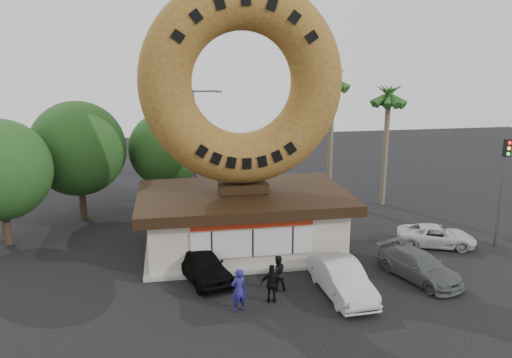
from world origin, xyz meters
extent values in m
plane|color=black|center=(0.00, 0.00, 0.00)|extent=(90.00, 90.00, 0.00)
cube|color=beige|center=(0.00, 6.00, 1.50)|extent=(10.00, 6.00, 3.00)
cube|color=#999993|center=(0.00, 6.00, 0.07)|extent=(10.60, 6.60, 0.15)
cube|color=#3F3F3F|center=(0.00, 6.00, 3.05)|extent=(10.00, 6.00, 0.10)
cube|color=black|center=(0.00, 6.00, 3.00)|extent=(11.20, 7.20, 0.55)
cube|color=silver|center=(0.00, 2.95, 1.55)|extent=(6.00, 0.12, 1.40)
cube|color=red|center=(0.00, 2.93, 2.55)|extent=(6.00, 0.10, 0.45)
cube|color=black|center=(0.00, 6.00, 3.55)|extent=(2.60, 1.40, 0.50)
torus|color=olive|center=(0.00, 6.00, 9.04)|extent=(10.47, 2.67, 10.47)
cylinder|color=#473321|center=(-9.50, 13.00, 1.65)|extent=(0.44, 0.44, 3.30)
sphere|color=#1B4B1B|center=(-9.50, 13.00, 4.65)|extent=(6.00, 6.00, 6.00)
cylinder|color=#473321|center=(-4.00, 15.00, 1.43)|extent=(0.44, 0.44, 2.86)
sphere|color=#1B4B1B|center=(-4.00, 15.00, 4.03)|extent=(5.20, 5.20, 5.20)
cylinder|color=#473321|center=(-13.00, 9.00, 1.54)|extent=(0.44, 0.44, 3.08)
cylinder|color=#726651|center=(7.50, 14.00, 4.50)|extent=(0.36, 0.36, 9.00)
cylinder|color=#726651|center=(11.00, 12.50, 4.00)|extent=(0.36, 0.36, 8.00)
cylinder|color=#59595E|center=(-2.00, 16.00, 4.00)|extent=(0.18, 0.18, 8.00)
cylinder|color=#59595E|center=(-1.10, 16.00, 7.90)|extent=(1.80, 0.12, 0.12)
cube|color=#59595E|center=(-0.20, 16.00, 7.85)|extent=(0.45, 0.20, 0.12)
cylinder|color=#59595E|center=(14.00, 4.00, 3.00)|extent=(0.18, 0.18, 6.00)
cube|color=black|center=(14.00, 4.00, 5.60)|extent=(0.30, 0.28, 0.95)
sphere|color=red|center=(14.00, 3.85, 5.90)|extent=(0.18, 0.18, 0.18)
sphere|color=yellow|center=(14.00, 3.85, 5.60)|extent=(0.18, 0.18, 0.18)
sphere|color=green|center=(14.00, 3.85, 5.30)|extent=(0.18, 0.18, 0.18)
imported|color=navy|center=(-1.21, -0.68, 0.95)|extent=(0.80, 0.64, 1.90)
imported|color=black|center=(0.78, 0.85, 0.85)|extent=(0.91, 0.75, 1.69)
imported|color=black|center=(0.31, -0.19, 0.87)|extent=(1.07, 0.57, 1.74)
imported|color=black|center=(-2.50, 2.64, 0.74)|extent=(3.06, 4.65, 1.47)
imported|color=#B9B9BE|center=(3.53, -0.04, 0.77)|extent=(1.93, 4.75, 1.53)
imported|color=#5B5F60|center=(7.72, 0.84, 0.65)|extent=(3.21, 4.86, 1.31)
imported|color=silver|center=(10.73, 4.59, 0.59)|extent=(4.62, 3.26, 1.17)
camera|label=1|loc=(-3.81, -19.49, 10.60)|focal=35.00mm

